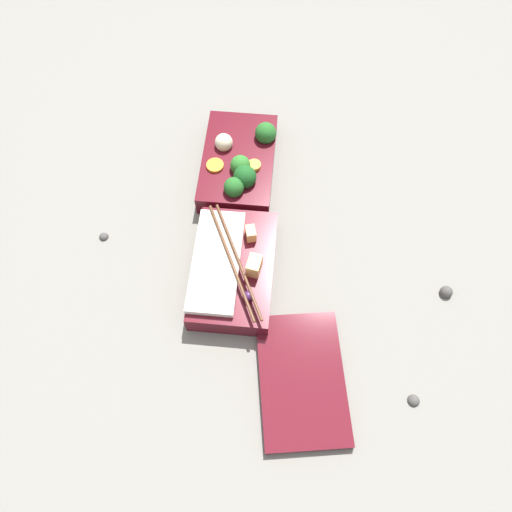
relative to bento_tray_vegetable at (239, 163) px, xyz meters
The scene contains 7 objects.
ground_plane 0.11m from the bento_tray_vegetable, 11.53° to the left, with size 3.00×3.00×0.00m, color slate.
bento_tray_vegetable is the anchor object (origin of this frame).
bento_tray_rice 0.22m from the bento_tray_vegetable, ahead, with size 0.21×0.13×0.07m.
bento_lid 0.41m from the bento_tray_vegetable, 19.41° to the left, with size 0.21×0.13×0.01m, color #510F19.
pebble_0 0.51m from the bento_tray_vegetable, 37.21° to the left, with size 0.02×0.02×0.02m, color #474442.
pebble_1 0.28m from the bento_tray_vegetable, 53.56° to the right, with size 0.02×0.02×0.02m, color #474442.
pebble_2 0.43m from the bento_tray_vegetable, 59.18° to the left, with size 0.02×0.02×0.02m, color #474442.
Camera 1 is at (0.47, 0.06, 0.76)m, focal length 35.00 mm.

